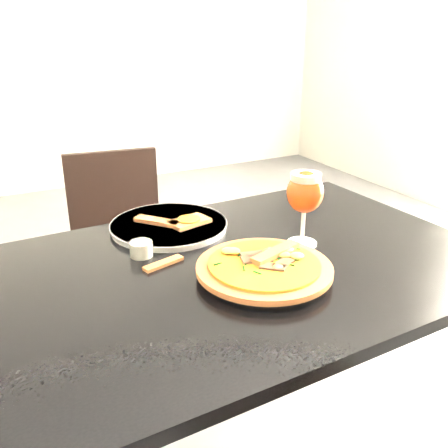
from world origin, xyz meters
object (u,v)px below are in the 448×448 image
chair_far (121,248)px  pizza (265,266)px  beer_glass (305,193)px  dining_table (244,294)px

chair_far → pizza: (0.08, -0.93, 0.32)m
pizza → chair_far: bearing=94.9°
chair_far → beer_glass: 0.97m
dining_table → chair_far: bearing=93.3°
chair_far → beer_glass: size_ratio=4.18×
pizza → dining_table: bearing=91.7°
beer_glass → chair_far: bearing=107.5°
dining_table → chair_far: 0.87m
pizza → beer_glass: size_ratio=1.58×
dining_table → chair_far: size_ratio=1.50×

